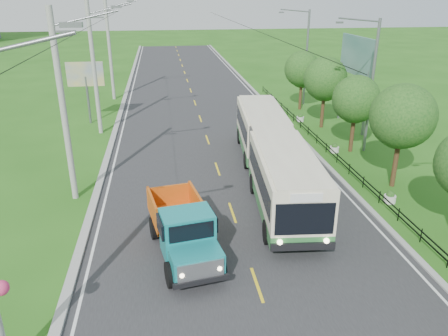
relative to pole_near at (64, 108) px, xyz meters
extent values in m
plane|color=#225814|center=(8.26, -9.00, -5.09)|extent=(240.00, 240.00, 0.00)
cube|color=#28282B|center=(8.26, 11.00, -5.08)|extent=(14.00, 120.00, 0.02)
cube|color=#9E9E99|center=(1.06, 11.00, -5.02)|extent=(0.40, 120.00, 0.15)
cube|color=#9E9E99|center=(15.41, 11.00, -5.04)|extent=(0.30, 120.00, 0.10)
cube|color=silver|center=(1.61, 11.00, -5.07)|extent=(0.12, 120.00, 0.00)
cube|color=silver|center=(14.91, 11.00, -5.07)|extent=(0.12, 120.00, 0.00)
cube|color=yellow|center=(8.26, -9.00, -5.07)|extent=(0.12, 2.20, 0.00)
cube|color=black|center=(16.26, 5.00, -4.79)|extent=(0.04, 40.00, 0.60)
cube|color=slate|center=(3.06, -12.00, 4.81)|extent=(0.50, 0.18, 0.12)
sphere|color=#D83366|center=(0.31, -12.00, -2.09)|extent=(0.44, 0.44, 0.44)
cylinder|color=gray|center=(-0.04, 0.00, -0.09)|extent=(0.32, 0.32, 10.00)
cube|color=slate|center=(0.46, 0.00, 3.71)|extent=(1.20, 0.10, 0.10)
cube|color=slate|center=(3.06, 0.00, 4.81)|extent=(0.50, 0.18, 0.12)
cylinder|color=gray|center=(-0.04, 12.00, -0.09)|extent=(0.32, 0.32, 10.00)
cube|color=slate|center=(0.46, 12.00, 3.71)|extent=(1.20, 0.10, 0.10)
cube|color=slate|center=(3.06, 12.00, 4.81)|extent=(0.50, 0.18, 0.12)
cylinder|color=gray|center=(-0.04, 24.00, -0.09)|extent=(0.32, 0.32, 10.00)
cube|color=slate|center=(0.46, 24.00, 3.71)|extent=(1.20, 0.10, 0.10)
cylinder|color=#382314|center=(18.06, -1.00, -3.41)|extent=(0.28, 0.28, 3.36)
sphere|color=#124114|center=(18.06, -1.00, -0.89)|extent=(3.60, 3.60, 3.60)
sphere|color=#124114|center=(18.26, -0.50, -1.61)|extent=(2.64, 2.64, 2.64)
cylinder|color=#382314|center=(18.06, 5.00, -3.58)|extent=(0.28, 0.28, 3.02)
sphere|color=#124114|center=(18.06, 5.00, -1.31)|extent=(3.24, 3.24, 3.24)
sphere|color=#124114|center=(18.26, 5.50, -1.96)|extent=(2.38, 2.38, 2.38)
cylinder|color=#382314|center=(18.06, 11.00, -3.47)|extent=(0.28, 0.28, 3.25)
sphere|color=#124114|center=(18.06, 11.00, -1.03)|extent=(3.48, 3.48, 3.48)
sphere|color=#124114|center=(18.26, 11.50, -1.73)|extent=(2.55, 2.55, 2.55)
cylinder|color=#382314|center=(18.06, 17.00, -3.55)|extent=(0.28, 0.28, 3.08)
sphere|color=#124114|center=(18.06, 17.00, -1.24)|extent=(3.30, 3.30, 3.30)
sphere|color=#124114|center=(18.26, 17.50, -1.90)|extent=(2.42, 2.42, 2.42)
cylinder|color=slate|center=(19.06, 5.00, -0.59)|extent=(0.20, 0.20, 9.00)
cylinder|color=slate|center=(17.66, 5.00, 3.81)|extent=(2.80, 0.10, 0.34)
cube|color=slate|center=(16.36, 5.00, 3.66)|extent=(0.45, 0.16, 0.12)
cylinder|color=slate|center=(19.06, 19.00, -0.59)|extent=(0.20, 0.20, 9.00)
cylinder|color=slate|center=(17.66, 19.00, 3.81)|extent=(2.80, 0.10, 0.34)
cube|color=slate|center=(16.36, 19.00, 3.66)|extent=(0.45, 0.16, 0.12)
cylinder|color=silver|center=(16.86, -3.00, -4.89)|extent=(0.64, 0.64, 0.40)
sphere|color=#124114|center=(16.86, -3.00, -4.64)|extent=(0.44, 0.44, 0.44)
cylinder|color=silver|center=(16.86, 5.00, -4.89)|extent=(0.64, 0.64, 0.40)
sphere|color=#124114|center=(16.86, 5.00, -4.64)|extent=(0.44, 0.44, 0.44)
cylinder|color=silver|center=(16.86, 13.00, -4.89)|extent=(0.64, 0.64, 0.40)
sphere|color=#124114|center=(16.86, 13.00, -4.64)|extent=(0.44, 0.44, 0.44)
cylinder|color=slate|center=(-1.24, 15.00, -3.09)|extent=(0.20, 0.20, 4.00)
cube|color=yellow|center=(-1.24, 15.00, -0.89)|extent=(3.00, 0.15, 2.00)
cylinder|color=slate|center=(20.56, 8.50, -2.59)|extent=(0.24, 0.24, 5.00)
cylinder|color=slate|center=(20.56, 13.50, -2.59)|extent=(0.24, 0.24, 5.00)
cube|color=#144C47|center=(20.56, 11.00, 0.71)|extent=(0.20, 6.00, 3.00)
cube|color=#2D7135|center=(10.82, -3.64, -4.23)|extent=(3.41, 8.34, 0.60)
cube|color=beige|center=(10.82, -3.64, -2.89)|extent=(3.41, 8.34, 2.09)
cube|color=black|center=(10.82, -3.64, -2.88)|extent=(3.39, 7.70, 1.03)
cube|color=#2D7135|center=(11.59, 5.28, -4.23)|extent=(3.36, 7.80, 0.60)
cube|color=beige|center=(11.59, 5.28, -2.89)|extent=(3.36, 7.80, 2.09)
cube|color=black|center=(11.59, 5.28, -2.88)|extent=(3.35, 7.16, 1.03)
cube|color=#4C4C4C|center=(11.22, 0.95, -3.18)|extent=(2.63, 1.30, 2.58)
cube|color=black|center=(10.46, -7.71, -3.07)|extent=(2.44, 0.28, 1.41)
cylinder|color=black|center=(9.37, -6.07, -4.53)|extent=(0.44, 1.15, 1.13)
cylinder|color=black|center=(11.82, -6.29, -4.53)|extent=(0.44, 1.15, 1.13)
cylinder|color=black|center=(9.83, -0.78, -4.53)|extent=(0.44, 1.15, 1.13)
cylinder|color=black|center=(12.28, -0.99, -4.53)|extent=(0.44, 1.15, 1.13)
cylinder|color=black|center=(10.15, 2.90, -4.53)|extent=(0.44, 1.15, 1.13)
cylinder|color=black|center=(12.60, 2.68, -4.53)|extent=(0.44, 1.15, 1.13)
cylinder|color=black|center=(10.59, 7.87, -4.53)|extent=(0.44, 1.15, 1.13)
cylinder|color=black|center=(13.03, 7.66, -4.53)|extent=(0.44, 1.15, 1.13)
cube|color=teal|center=(5.95, -8.60, -4.07)|extent=(2.16, 1.62, 0.93)
cube|color=teal|center=(5.71, -7.21, -3.60)|extent=(2.28, 1.82, 1.87)
cube|color=black|center=(5.71, -7.21, -3.13)|extent=(2.43, 1.58, 0.65)
cube|color=black|center=(5.59, -6.48, -4.49)|extent=(1.87, 5.69, 0.23)
cube|color=#C55212|center=(5.32, -4.91, -3.55)|extent=(2.59, 3.13, 1.22)
cylinder|color=black|center=(4.95, -8.58, -4.58)|extent=(0.50, 1.07, 1.03)
cylinder|color=black|center=(6.89, -8.25, -4.58)|extent=(0.50, 1.07, 1.03)
cylinder|color=black|center=(4.32, -4.89, -4.58)|extent=(0.50, 1.07, 1.03)
cylinder|color=black|center=(6.26, -4.56, -4.58)|extent=(0.50, 1.07, 1.03)
camera|label=1|loc=(5.01, -22.67, 5.52)|focal=35.00mm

